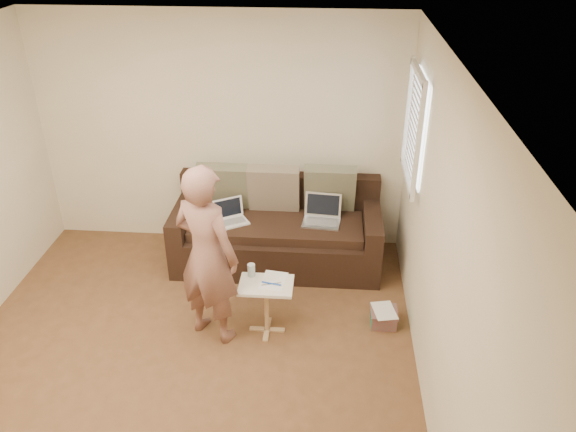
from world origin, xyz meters
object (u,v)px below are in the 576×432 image
object	(u,v)px
sofa	(277,227)
person	(207,255)
side_table	(267,308)
striped_box	(384,317)
laptop_white	(232,223)
drinking_glass	(251,270)
laptop_silver	(321,223)

from	to	relation	value
sofa	person	bearing A→B (deg)	-111.26
side_table	striped_box	world-z (taller)	side_table
laptop_white	drinking_glass	world-z (taller)	drinking_glass
side_table	person	bearing A→B (deg)	-172.91
sofa	person	distance (m)	1.39
person	side_table	size ratio (longest dim) A/B	3.21
side_table	drinking_glass	bearing A→B (deg)	141.27
laptop_white	person	world-z (taller)	person
sofa	drinking_glass	world-z (taller)	sofa
laptop_white	side_table	distance (m)	1.20
drinking_glass	laptop_white	bearing A→B (deg)	109.43
laptop_white	person	distance (m)	1.18
laptop_white	laptop_silver	bearing A→B (deg)	-26.31
sofa	laptop_silver	bearing A→B (deg)	-4.92
drinking_glass	striped_box	xyz separation A→B (m)	(1.23, 0.06, -0.51)
laptop_silver	drinking_glass	xyz separation A→B (m)	(-0.60, -1.02, 0.07)
sofa	laptop_white	world-z (taller)	sofa
drinking_glass	side_table	bearing A→B (deg)	-38.73
laptop_white	drinking_glass	bearing A→B (deg)	-101.04
laptop_silver	person	distance (m)	1.57
side_table	drinking_glass	xyz separation A→B (m)	(-0.15, 0.12, 0.32)
person	drinking_glass	xyz separation A→B (m)	(0.35, 0.18, -0.26)
laptop_silver	laptop_white	bearing A→B (deg)	-170.20
sofa	laptop_silver	world-z (taller)	sofa
drinking_glass	person	bearing A→B (deg)	-153.01
laptop_silver	drinking_glass	size ratio (longest dim) A/B	3.24
laptop_white	sofa	bearing A→B (deg)	-17.34
side_table	laptop_white	bearing A→B (deg)	114.26
striped_box	laptop_white	bearing A→B (deg)	150.36
drinking_glass	striped_box	size ratio (longest dim) A/B	0.48
sofa	striped_box	distance (m)	1.52
laptop_silver	drinking_glass	world-z (taller)	laptop_silver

